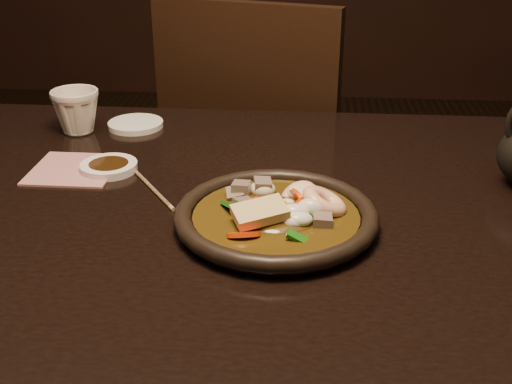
# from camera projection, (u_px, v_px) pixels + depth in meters

# --- Properties ---
(table) EXTENTS (1.60, 0.90, 0.75)m
(table) POSITION_uv_depth(u_px,v_px,m) (119.00, 248.00, 0.98)
(table) COLOR black
(table) RESTS_ON floor
(chair) EXTENTS (0.56, 0.56, 0.96)m
(chair) POSITION_uv_depth(u_px,v_px,m) (264.00, 169.00, 1.64)
(chair) COLOR black
(chair) RESTS_ON floor
(plate) EXTENTS (0.28, 0.28, 0.03)m
(plate) POSITION_uv_depth(u_px,v_px,m) (276.00, 217.00, 0.88)
(plate) COLOR black
(plate) RESTS_ON table
(stirfry) EXTENTS (0.18, 0.18, 0.06)m
(stirfry) POSITION_uv_depth(u_px,v_px,m) (279.00, 212.00, 0.88)
(stirfry) COLOR #3B280A
(stirfry) RESTS_ON plate
(soy_dish) EXTENTS (0.09, 0.09, 0.01)m
(soy_dish) POSITION_uv_depth(u_px,v_px,m) (109.00, 167.00, 1.06)
(soy_dish) COLOR white
(soy_dish) RESTS_ON table
(saucer_right) EXTENTS (0.11, 0.11, 0.01)m
(saucer_right) POSITION_uv_depth(u_px,v_px,m) (136.00, 124.00, 1.25)
(saucer_right) COLOR white
(saucer_right) RESTS_ON table
(tea_cup) EXTENTS (0.11, 0.11, 0.09)m
(tea_cup) POSITION_uv_depth(u_px,v_px,m) (76.00, 110.00, 1.20)
(tea_cup) COLOR beige
(tea_cup) RESTS_ON table
(chopsticks) EXTENTS (0.13, 0.18, 0.01)m
(chopsticks) POSITION_uv_depth(u_px,v_px,m) (147.00, 183.00, 1.01)
(chopsticks) COLOR tan
(chopsticks) RESTS_ON table
(napkin) EXTENTS (0.14, 0.14, 0.00)m
(napkin) POSITION_uv_depth(u_px,v_px,m) (74.00, 169.00, 1.06)
(napkin) COLOR #B26D6E
(napkin) RESTS_ON table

